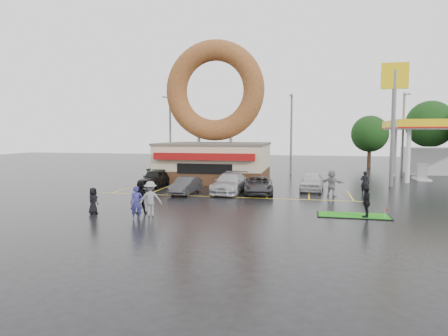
% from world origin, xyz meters
% --- Properties ---
extents(ground, '(120.00, 120.00, 0.00)m').
position_xyz_m(ground, '(0.00, 0.00, 0.00)').
color(ground, black).
rests_on(ground, ground).
extents(donut_shop, '(10.20, 8.70, 13.50)m').
position_xyz_m(donut_shop, '(-3.00, 12.97, 4.46)').
color(donut_shop, '#472B19').
rests_on(donut_shop, ground).
extents(gas_station, '(12.30, 13.65, 5.90)m').
position_xyz_m(gas_station, '(20.00, 20.94, 3.70)').
color(gas_station, silver).
rests_on(gas_station, ground).
extents(shell_sign, '(2.20, 0.36, 10.60)m').
position_xyz_m(shell_sign, '(13.00, 12.00, 7.38)').
color(shell_sign, slate).
rests_on(shell_sign, ground).
extents(streetlight_left, '(0.40, 2.21, 9.00)m').
position_xyz_m(streetlight_left, '(-10.00, 19.92, 4.78)').
color(streetlight_left, slate).
rests_on(streetlight_left, ground).
extents(streetlight_mid, '(0.40, 2.21, 9.00)m').
position_xyz_m(streetlight_mid, '(4.00, 20.92, 4.78)').
color(streetlight_mid, slate).
rests_on(streetlight_mid, ground).
extents(streetlight_right, '(0.40, 2.21, 9.00)m').
position_xyz_m(streetlight_right, '(16.00, 21.92, 4.78)').
color(streetlight_right, slate).
rests_on(streetlight_right, ground).
extents(tree_far_c, '(6.30, 6.30, 9.00)m').
position_xyz_m(tree_far_c, '(22.00, 34.00, 5.84)').
color(tree_far_c, '#332114').
rests_on(tree_far_c, ground).
extents(tree_far_d, '(4.90, 4.90, 7.00)m').
position_xyz_m(tree_far_d, '(14.00, 32.00, 4.53)').
color(tree_far_d, '#332114').
rests_on(tree_far_d, ground).
extents(car_black, '(1.78, 4.33, 1.47)m').
position_xyz_m(car_black, '(-7.10, 7.64, 0.73)').
color(car_black, black).
rests_on(car_black, ground).
extents(car_dgrey, '(1.67, 3.97, 1.27)m').
position_xyz_m(car_dgrey, '(-3.21, 4.19, 0.64)').
color(car_dgrey, '#313134').
rests_on(car_dgrey, ground).
extents(car_silver, '(2.43, 5.39, 1.53)m').
position_xyz_m(car_silver, '(-0.04, 5.46, 0.77)').
color(car_silver, '#ACADB1').
rests_on(car_silver, ground).
extents(car_grey, '(2.67, 4.88, 1.30)m').
position_xyz_m(car_grey, '(2.21, 5.53, 0.65)').
color(car_grey, '#313033').
rests_on(car_grey, ground).
extents(car_white, '(2.09, 4.44, 1.47)m').
position_xyz_m(car_white, '(6.24, 8.00, 0.73)').
color(car_white, silver).
rests_on(car_white, ground).
extents(person_blue, '(0.79, 0.67, 1.82)m').
position_xyz_m(person_blue, '(-3.07, -5.06, 0.91)').
color(person_blue, navy).
rests_on(person_blue, ground).
extents(person_blackjkt, '(1.06, 0.91, 1.91)m').
position_xyz_m(person_blackjkt, '(-3.63, -3.37, 0.95)').
color(person_blackjkt, black).
rests_on(person_blackjkt, ground).
extents(person_hoodie, '(1.43, 1.11, 1.95)m').
position_xyz_m(person_hoodie, '(-2.72, -3.97, 0.97)').
color(person_hoodie, gray).
rests_on(person_hoodie, ground).
extents(person_bystander, '(0.50, 0.76, 1.53)m').
position_xyz_m(person_bystander, '(-6.15, -4.14, 0.76)').
color(person_bystander, black).
rests_on(person_bystander, ground).
extents(person_cameraman, '(0.44, 1.03, 1.75)m').
position_xyz_m(person_cameraman, '(9.02, -2.12, 0.87)').
color(person_cameraman, black).
rests_on(person_cameraman, ground).
extents(person_walker_near, '(1.84, 1.46, 1.95)m').
position_xyz_m(person_walker_near, '(7.61, 5.31, 0.98)').
color(person_walker_near, gray).
rests_on(person_walker_near, ground).
extents(person_walker_far, '(0.74, 0.60, 1.77)m').
position_xyz_m(person_walker_far, '(10.13, 6.83, 0.88)').
color(person_walker_far, black).
rests_on(person_walker_far, ground).
extents(dumpster, '(1.87, 1.30, 1.30)m').
position_xyz_m(dumpster, '(-7.50, 9.63, 0.65)').
color(dumpster, '#1C481B').
rests_on(dumpster, ground).
extents(putting_green, '(3.98, 1.77, 0.50)m').
position_xyz_m(putting_green, '(8.41, -1.69, 0.03)').
color(putting_green, black).
rests_on(putting_green, ground).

